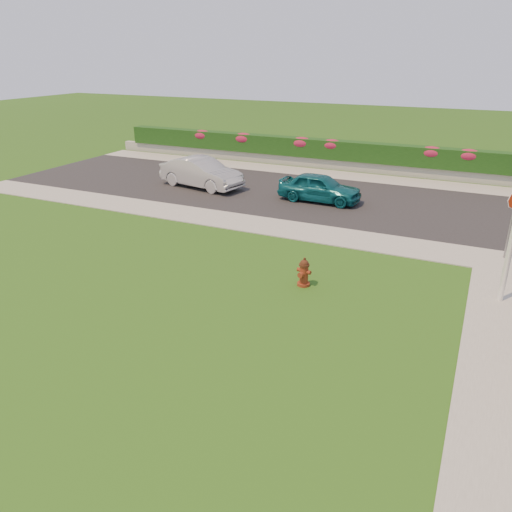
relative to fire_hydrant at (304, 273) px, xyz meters
The scene contains 16 objects.
ground 4.66m from the fire_hydrant, 107.60° to the right, with size 120.00×120.00×0.00m, color black.
street_far 11.53m from the fire_hydrant, 123.77° to the left, with size 26.00×8.00×0.04m, color black.
sidewalk_far 8.71m from the fire_hydrant, 148.28° to the left, with size 24.00×2.00×0.04m, color gray.
curb_corner 7.24m from the fire_hydrant, 39.27° to the left, with size 2.00×2.00×0.04m, color gray.
sidewalk_beyond 14.78m from the fire_hydrant, 99.36° to the left, with size 34.00×2.00×0.04m, color gray.
retaining_wall 16.26m from the fire_hydrant, 98.50° to the left, with size 34.00×0.40×0.60m, color gray.
hedge 16.37m from the fire_hydrant, 98.45° to the left, with size 32.00×0.90×1.10m, color black.
fire_hydrant is the anchor object (origin of this frame).
sedan_teal 9.22m from the fire_hydrant, 105.37° to the left, with size 1.56×3.88×1.32m, color #0C505B.
sedan_silver 12.51m from the fire_hydrant, 135.03° to the left, with size 1.60×4.59×1.51m, color #AEB0B6.
flower_clump_a 20.72m from the fire_hydrant, 129.03° to the left, with size 1.34×0.86×0.67m, color #B01E3F.
flower_clump_b 18.94m from the fire_hydrant, 121.79° to the left, with size 1.37×0.88×0.69m, color #B01E3F.
flower_clump_c 17.19m from the fire_hydrant, 110.47° to the left, with size 1.37×0.88×0.68m, color #B01E3F.
flower_clump_d 16.62m from the fire_hydrant, 104.26° to the left, with size 1.31×0.84×0.66m, color #B01E3F.
flower_clump_e 16.19m from the fire_hydrant, 84.30° to the left, with size 1.33×0.85×0.66m, color #B01E3F.
flower_clump_f 16.49m from the fire_hydrant, 77.63° to the left, with size 1.34×0.86×0.67m, color #B01E3F.
Camera 1 is at (5.89, -8.61, 6.61)m, focal length 35.00 mm.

